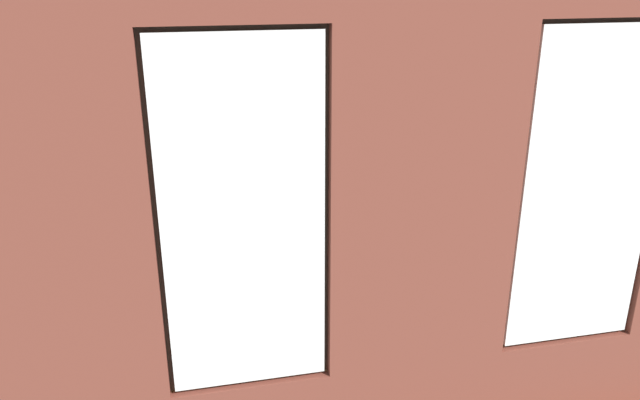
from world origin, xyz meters
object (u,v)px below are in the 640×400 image
(remote_silver, at_px, (291,241))
(potted_plant_between_couches, at_px, (545,289))
(tv_flatscreen, at_px, (38,210))
(coffee_table, at_px, (278,243))
(papasan_chair, at_px, (230,187))
(cup_ceramic, at_px, (259,233))
(couch_by_window, at_px, (385,352))
(potted_plant_near_tv, at_px, (85,270))
(potted_plant_beside_window_right, at_px, (149,343))
(candle_jar, at_px, (314,226))
(media_console, at_px, (47,263))
(potted_plant_mid_room_small, at_px, (346,200))
(remote_gray, at_px, (278,238))
(couch_left, at_px, (556,240))
(remote_black, at_px, (236,246))
(potted_plant_foreground_right, at_px, (89,185))

(remote_silver, distance_m, potted_plant_between_couches, 2.65)
(tv_flatscreen, xyz_separation_m, potted_plant_between_couches, (-4.28, 2.42, -0.13))
(coffee_table, relative_size, papasan_chair, 1.41)
(cup_ceramic, height_order, remote_silver, cup_ceramic)
(potted_plant_between_couches, bearing_deg, cup_ceramic, -46.80)
(coffee_table, distance_m, papasan_chair, 1.75)
(couch_by_window, xyz_separation_m, potted_plant_near_tv, (2.36, -1.39, 0.29))
(tv_flatscreen, xyz_separation_m, potted_plant_beside_window_right, (-1.16, 2.56, -0.10))
(coffee_table, bearing_deg, candle_jar, -162.67)
(remote_silver, distance_m, potted_plant_near_tv, 2.09)
(potted_plant_beside_window_right, bearing_deg, potted_plant_near_tv, -67.57)
(couch_by_window, height_order, media_console, couch_by_window)
(papasan_chair, relative_size, potted_plant_mid_room_small, 1.60)
(remote_silver, relative_size, potted_plant_between_couches, 0.15)
(coffee_table, distance_m, media_console, 2.44)
(media_console, bearing_deg, coffee_table, 172.32)
(candle_jar, xyz_separation_m, remote_gray, (0.42, 0.13, -0.05))
(couch_left, relative_size, potted_plant_between_couches, 1.72)
(remote_black, bearing_deg, papasan_chair, 170.31)
(couch_by_window, height_order, remote_gray, couch_by_window)
(coffee_table, xyz_separation_m, candle_jar, (-0.42, -0.13, 0.11))
(cup_ceramic, distance_m, potted_plant_between_couches, 3.01)
(remote_silver, bearing_deg, potted_plant_beside_window_right, -12.39)
(media_console, bearing_deg, tv_flatscreen, -90.00)
(remote_gray, height_order, potted_plant_foreground_right, potted_plant_foreground_right)
(cup_ceramic, height_order, potted_plant_near_tv, potted_plant_near_tv)
(tv_flatscreen, bearing_deg, coffee_table, 172.25)
(potted_plant_between_couches, xyz_separation_m, potted_plant_near_tv, (3.73, -1.35, -0.08))
(tv_flatscreen, bearing_deg, remote_gray, 172.25)
(couch_by_window, bearing_deg, candle_jar, -88.08)
(remote_gray, xyz_separation_m, remote_silver, (-0.12, 0.11, 0.00))
(papasan_chair, height_order, potted_plant_beside_window_right, potted_plant_beside_window_right)
(remote_black, xyz_separation_m, papasan_chair, (-0.10, -1.82, 0.02))
(candle_jar, bearing_deg, potted_plant_foreground_right, -32.95)
(coffee_table, relative_size, remote_gray, 9.03)
(papasan_chair, distance_m, potted_plant_between_couches, 4.41)
(coffee_table, height_order, remote_silver, remote_silver)
(papasan_chair, height_order, potted_plant_between_couches, potted_plant_between_couches)
(media_console, bearing_deg, potted_plant_beside_window_right, 114.50)
(media_console, height_order, tv_flatscreen, tv_flatscreen)
(remote_gray, relative_size, media_console, 0.14)
(couch_left, height_order, tv_flatscreen, tv_flatscreen)
(couch_by_window, xyz_separation_m, remote_gray, (0.50, -2.13, 0.09))
(potted_plant_beside_window_right, relative_size, potted_plant_foreground_right, 1.49)
(potted_plant_between_couches, relative_size, potted_plant_mid_room_small, 1.71)
(candle_jar, distance_m, remote_silver, 0.40)
(potted_plant_foreground_right, bearing_deg, cup_ceramic, 138.82)
(cup_ceramic, xyz_separation_m, remote_gray, (-0.19, 0.09, -0.04))
(couch_left, height_order, coffee_table, couch_left)
(couch_by_window, relative_size, coffee_table, 1.19)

